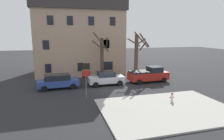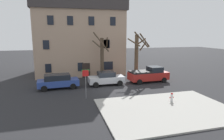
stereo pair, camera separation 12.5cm
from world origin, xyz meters
name	(u,v)px [view 1 (the left image)]	position (x,y,z in m)	size (l,w,h in m)	color
ground_plane	(110,90)	(0.00, 0.00, 0.00)	(120.00, 120.00, 0.00)	#262628
sidewalk_slab	(167,109)	(3.11, -6.91, 0.06)	(10.94, 7.75, 0.12)	#A8A59E
building_main	(79,36)	(-2.16, 11.28, 5.95)	(13.56, 8.90, 11.74)	tan
tree_bare_near	(102,57)	(0.27, 5.32, 3.14)	(2.23, 1.97, 6.48)	#4C3D2D
tree_bare_mid	(137,53)	(5.45, 5.34, 3.48)	(3.32, 3.14, 6.54)	brown
car_blue_wagon	(58,81)	(-5.63, 2.15, 0.87)	(4.69, 2.26, 1.66)	#2D4799
car_silver_sedan	(106,78)	(0.11, 2.23, 0.83)	(4.39, 2.07, 1.66)	#B7BABF
pickup_truck_red	(149,75)	(5.88, 2.35, 0.96)	(5.24, 2.46, 1.99)	#AD231E
fire_hydrant	(172,97)	(4.44, -5.49, 0.55)	(0.42, 0.22, 0.82)	silver
street_sign_pole	(86,78)	(-2.99, -2.24, 2.01)	(0.76, 0.07, 2.87)	slate
bicycle_leaning	(61,79)	(-5.23, 5.22, 0.37)	(1.68, 0.60, 1.03)	black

